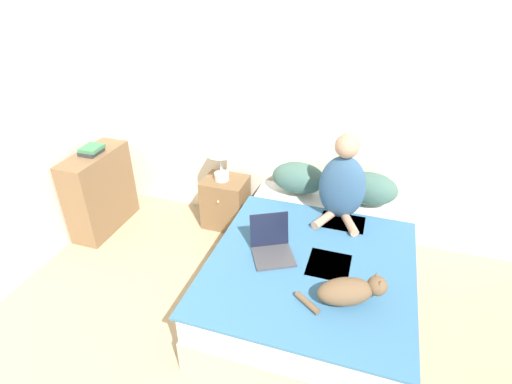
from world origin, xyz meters
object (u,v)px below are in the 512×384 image
(person_sitting, at_px, (342,184))
(table_lamp, at_px, (220,146))
(cat_tabby, at_px, (350,291))
(book_stack_top, at_px, (91,150))
(nightstand, at_px, (226,202))
(laptop_open, at_px, (272,247))
(pillow_far, at_px, (369,189))
(bookshelf, at_px, (100,191))
(bed, at_px, (313,274))
(pillow_near, at_px, (298,178))

(person_sitting, height_order, table_lamp, person_sitting)
(cat_tabby, distance_m, book_stack_top, 2.66)
(nightstand, distance_m, table_lamp, 0.62)
(person_sitting, bearing_deg, laptop_open, -122.39)
(nightstand, distance_m, book_stack_top, 1.37)
(pillow_far, height_order, table_lamp, table_lamp)
(pillow_far, relative_size, book_stack_top, 2.40)
(nightstand, bearing_deg, table_lamp, -168.11)
(laptop_open, distance_m, bookshelf, 1.99)
(person_sitting, bearing_deg, table_lamp, 166.39)
(bed, relative_size, cat_tabby, 3.41)
(person_sitting, height_order, cat_tabby, person_sitting)
(laptop_open, height_order, nightstand, laptop_open)
(person_sitting, distance_m, laptop_open, 0.80)
(bed, distance_m, cat_tabby, 0.66)
(pillow_near, relative_size, nightstand, 0.95)
(cat_tabby, relative_size, book_stack_top, 2.72)
(pillow_near, xyz_separation_m, book_stack_top, (-1.89, -0.43, 0.20))
(pillow_near, xyz_separation_m, pillow_far, (0.64, 0.00, 0.00))
(pillow_far, bearing_deg, table_lamp, -179.26)
(pillow_far, bearing_deg, person_sitting, -124.88)
(laptop_open, relative_size, nightstand, 0.81)
(person_sitting, distance_m, cat_tabby, 1.00)
(cat_tabby, relative_size, nightstand, 1.08)
(laptop_open, bearing_deg, bookshelf, 137.05)
(nightstand, distance_m, bookshelf, 1.25)
(person_sitting, xyz_separation_m, cat_tabby, (0.20, -0.96, -0.22))
(person_sitting, distance_m, bookshelf, 2.36)
(cat_tabby, xyz_separation_m, book_stack_top, (-2.51, 0.83, 0.25))
(cat_tabby, distance_m, bookshelf, 2.66)
(bookshelf, relative_size, book_stack_top, 3.99)
(person_sitting, height_order, book_stack_top, person_sitting)
(pillow_near, bearing_deg, pillow_far, 0.00)
(bed, bearing_deg, nightstand, 143.65)
(laptop_open, bearing_deg, cat_tabby, -55.82)
(nightstand, bearing_deg, bed, -36.35)
(pillow_far, bearing_deg, book_stack_top, -170.31)
(person_sitting, height_order, bookshelf, person_sitting)
(cat_tabby, distance_m, nightstand, 1.87)
(person_sitting, bearing_deg, nightstand, 165.82)
(bed, height_order, book_stack_top, book_stack_top)
(pillow_near, xyz_separation_m, table_lamp, (-0.76, -0.02, 0.22))
(bed, height_order, nightstand, nightstand)
(bed, xyz_separation_m, person_sitting, (0.10, 0.48, 0.58))
(book_stack_top, bearing_deg, cat_tabby, -18.29)
(laptop_open, bearing_deg, person_sitting, 29.56)
(bed, relative_size, table_lamp, 3.78)
(pillow_far, relative_size, nightstand, 0.95)
(table_lamp, height_order, bookshelf, table_lamp)
(cat_tabby, height_order, book_stack_top, book_stack_top)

